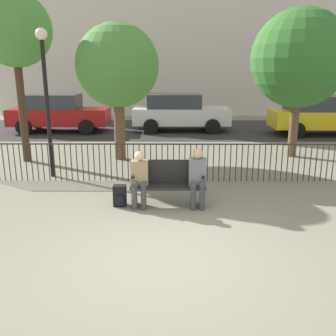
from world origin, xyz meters
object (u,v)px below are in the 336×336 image
(seated_person_0, at_px, (139,177))
(tree_1, at_px, (300,59))
(tree_0, at_px, (14,31))
(park_bench, at_px, (168,182))
(parked_car_0, at_px, (179,112))
(parked_car_2, at_px, (320,115))
(parked_car_1, at_px, (58,112))
(tree_2, at_px, (117,66))
(lamp_post, at_px, (45,81))
(seated_person_1, at_px, (197,175))
(backpack, at_px, (120,196))

(seated_person_0, relative_size, tree_1, 0.26)
(tree_0, bearing_deg, tree_1, 4.78)
(park_bench, relative_size, tree_1, 0.34)
(seated_person_0, xyz_separation_m, parked_car_0, (0.99, 9.44, 0.21))
(parked_car_2, bearing_deg, parked_car_1, 176.39)
(tree_0, xyz_separation_m, tree_2, (2.79, 0.29, -0.95))
(park_bench, relative_size, lamp_post, 0.41)
(seated_person_1, xyz_separation_m, tree_0, (-4.87, 3.82, 3.04))
(tree_1, bearing_deg, backpack, -137.50)
(seated_person_0, bearing_deg, parked_car_2, 51.17)
(seated_person_1, distance_m, parked_car_2, 10.19)
(tree_0, bearing_deg, parked_car_2, 23.80)
(seated_person_1, relative_size, backpack, 2.78)
(seated_person_1, distance_m, tree_1, 6.04)
(seated_person_1, relative_size, tree_2, 0.30)
(seated_person_0, distance_m, parked_car_1, 10.13)
(seated_person_0, distance_m, lamp_post, 3.71)
(park_bench, height_order, seated_person_0, seated_person_0)
(tree_1, relative_size, lamp_post, 1.22)
(tree_0, bearing_deg, lamp_post, -52.13)
(seated_person_1, xyz_separation_m, parked_car_1, (-5.45, 9.17, 0.17))
(seated_person_1, bearing_deg, parked_car_2, 56.21)
(tree_0, xyz_separation_m, parked_car_0, (4.71, 5.61, -2.87))
(parked_car_0, distance_m, parked_car_2, 5.91)
(seated_person_0, height_order, parked_car_2, parked_car_2)
(parked_car_0, bearing_deg, lamp_post, -115.23)
(tree_2, xyz_separation_m, lamp_post, (-1.50, -1.94, -0.36))
(park_bench, height_order, lamp_post, lamp_post)
(tree_2, distance_m, lamp_post, 2.48)
(tree_2, bearing_deg, lamp_post, -127.79)
(tree_0, relative_size, tree_2, 1.20)
(seated_person_1, relative_size, parked_car_1, 0.29)
(park_bench, height_order, tree_0, tree_0)
(parked_car_0, bearing_deg, backpack, -98.48)
(seated_person_1, bearing_deg, tree_2, 116.89)
(tree_0, height_order, parked_car_0, tree_0)
(tree_2, bearing_deg, seated_person_0, -77.22)
(tree_2, xyz_separation_m, parked_car_1, (-3.37, 5.06, -1.92))
(backpack, distance_m, tree_2, 4.82)
(backpack, relative_size, tree_0, 0.09)
(tree_2, height_order, lamp_post, tree_2)
(seated_person_0, distance_m, seated_person_1, 1.15)
(lamp_post, bearing_deg, tree_0, 127.87)
(park_bench, height_order, tree_1, tree_1)
(tree_0, relative_size, parked_car_0, 1.14)
(seated_person_1, distance_m, lamp_post, 4.53)
(park_bench, xyz_separation_m, parked_car_0, (0.42, 9.31, 0.36))
(tree_0, bearing_deg, parked_car_1, 96.23)
(tree_0, distance_m, parked_car_2, 11.87)
(tree_2, relative_size, parked_car_2, 0.95)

